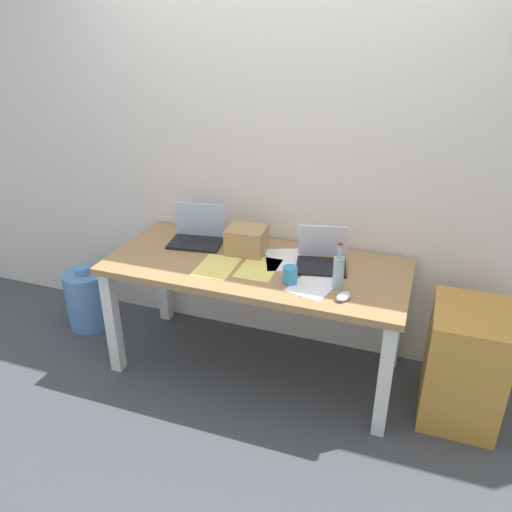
{
  "coord_description": "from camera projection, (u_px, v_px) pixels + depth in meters",
  "views": [
    {
      "loc": [
        0.89,
        -2.52,
        2.08
      ],
      "look_at": [
        0.0,
        0.0,
        0.78
      ],
      "focal_mm": 36.05,
      "sensor_mm": 36.0,
      "label": 1
    }
  ],
  "objects": [
    {
      "name": "paper_sheet_front_right",
      "position": [
        314.0,
        285.0,
        2.76
      ],
      "size": [
        0.28,
        0.34,
        0.0
      ],
      "primitive_type": "cube",
      "rotation": [
        0.0,
        0.0,
        -0.24
      ],
      "color": "white",
      "rests_on": "desk"
    },
    {
      "name": "laptop_left",
      "position": [
        197.0,
        234.0,
        3.24
      ],
      "size": [
        0.35,
        0.27,
        0.24
      ],
      "color": "black",
      "rests_on": "desk"
    },
    {
      "name": "ground_plane",
      "position": [
        256.0,
        365.0,
        3.31
      ],
      "size": [
        8.0,
        8.0,
        0.0
      ],
      "primitive_type": "plane",
      "color": "#42474C"
    },
    {
      "name": "computer_mouse",
      "position": [
        343.0,
        296.0,
        2.62
      ],
      "size": [
        0.09,
        0.11,
        0.03
      ],
      "primitive_type": "ellipsoid",
      "rotation": [
        0.0,
        0.0,
        -0.37
      ],
      "color": "silver",
      "rests_on": "desk"
    },
    {
      "name": "water_cooler_jug",
      "position": [
        87.0,
        299.0,
        3.65
      ],
      "size": [
        0.3,
        0.3,
        0.47
      ],
      "color": "#598CC6",
      "rests_on": "ground"
    },
    {
      "name": "filing_cabinet",
      "position": [
        464.0,
        364.0,
        2.79
      ],
      "size": [
        0.4,
        0.48,
        0.66
      ],
      "primitive_type": "cube",
      "color": "#C68938",
      "rests_on": "ground"
    },
    {
      "name": "back_wall",
      "position": [
        280.0,
        150.0,
        3.12
      ],
      "size": [
        5.2,
        0.08,
        2.6
      ],
      "primitive_type": "cube",
      "color": "silver",
      "rests_on": "ground"
    },
    {
      "name": "laptop_right",
      "position": [
        322.0,
        258.0,
        2.96
      ],
      "size": [
        0.33,
        0.3,
        0.22
      ],
      "color": "black",
      "rests_on": "desk"
    },
    {
      "name": "desk",
      "position": [
        256.0,
        278.0,
        3.03
      ],
      "size": [
        1.75,
        0.76,
        0.73
      ],
      "color": "#A37A4C",
      "rests_on": "ground"
    },
    {
      "name": "paper_sheet_center",
      "position": [
        259.0,
        268.0,
        2.94
      ],
      "size": [
        0.21,
        0.3,
        0.0
      ],
      "primitive_type": "cube",
      "rotation": [
        0.0,
        0.0,
        0.01
      ],
      "color": "#F4E06B",
      "rests_on": "desk"
    },
    {
      "name": "beer_bottle",
      "position": [
        338.0,
        271.0,
        2.69
      ],
      "size": [
        0.06,
        0.06,
        0.26
      ],
      "color": "#99B7C1",
      "rests_on": "desk"
    },
    {
      "name": "paper_yellow_folder",
      "position": [
        216.0,
        267.0,
        2.96
      ],
      "size": [
        0.22,
        0.3,
        0.0
      ],
      "primitive_type": "cube",
      "rotation": [
        0.0,
        0.0,
        0.03
      ],
      "color": "#F4E06B",
      "rests_on": "desk"
    },
    {
      "name": "paper_sheet_near_back",
      "position": [
        284.0,
        260.0,
        3.04
      ],
      "size": [
        0.3,
        0.35,
        0.0
      ],
      "primitive_type": "cube",
      "rotation": [
        0.0,
        0.0,
        0.37
      ],
      "color": "white",
      "rests_on": "desk"
    },
    {
      "name": "cardboard_box",
      "position": [
        246.0,
        240.0,
        3.1
      ],
      "size": [
        0.24,
        0.21,
        0.16
      ],
      "primitive_type": "cube",
      "rotation": [
        0.0,
        0.0,
        0.06
      ],
      "color": "tan",
      "rests_on": "desk"
    },
    {
      "name": "coffee_mug",
      "position": [
        290.0,
        275.0,
        2.76
      ],
      "size": [
        0.08,
        0.08,
        0.09
      ],
      "primitive_type": "cylinder",
      "color": "#338CC6",
      "rests_on": "desk"
    }
  ]
}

